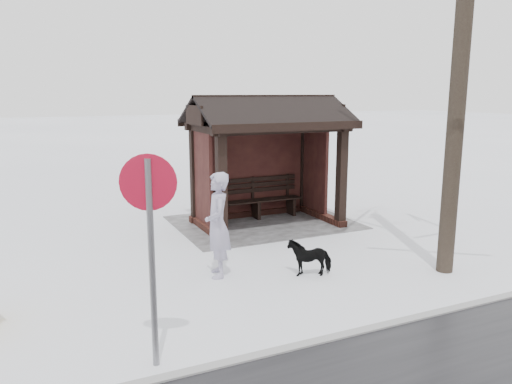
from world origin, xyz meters
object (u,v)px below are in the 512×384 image
pedestrian (218,225)px  dog (310,257)px  bus_shelter (264,135)px  road_sign (150,217)px

pedestrian → dog: pedestrian is taller
bus_shelter → road_sign: (3.95, 5.29, -0.38)m
bus_shelter → dog: bearing=77.4°
bus_shelter → road_sign: size_ratio=1.44×
bus_shelter → road_sign: 6.61m
pedestrian → road_sign: road_sign is taller
dog → road_sign: road_sign is taller
bus_shelter → dog: size_ratio=4.82×
road_sign → dog: bearing=-127.0°
dog → road_sign: size_ratio=0.30×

